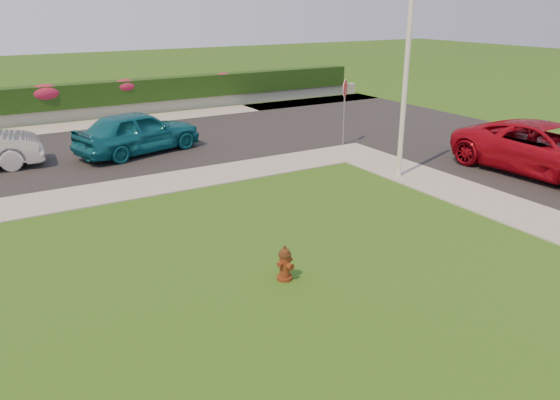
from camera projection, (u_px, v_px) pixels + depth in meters
ground at (349, 317)px, 9.68m from camera, size 120.00×120.00×0.00m
street_right at (558, 165)px, 18.66m from camera, size 8.00×32.00×0.04m
curb_corner at (351, 152)px, 20.31m from camera, size 2.00×2.00×0.04m
sidewalk_beyond at (74, 126)px, 24.57m from camera, size 34.00×2.00×0.04m
retaining_wall at (66, 115)px, 25.69m from camera, size 34.00×0.40×0.60m
hedge at (63, 96)px, 25.48m from camera, size 32.00×0.90×1.10m
fire_hydrant at (285, 264)px, 10.87m from camera, size 0.38×0.36×0.74m
suv_red at (547, 150)px, 17.36m from camera, size 3.13×6.06×1.63m
sedan_teal at (138, 132)px, 19.90m from camera, size 4.97×3.04×1.58m
utility_pole at (406, 79)px, 16.44m from camera, size 0.16×0.16×6.17m
stop_sign at (345, 97)px, 20.74m from camera, size 0.54×0.46×2.55m
flower_clump_d at (45, 93)px, 24.94m from camera, size 1.54×0.99×0.77m
flower_clump_e at (125, 86)px, 26.69m from camera, size 1.32×0.85×0.66m
flower_clump_f at (223, 78)px, 29.20m from camera, size 1.04×0.67×0.52m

